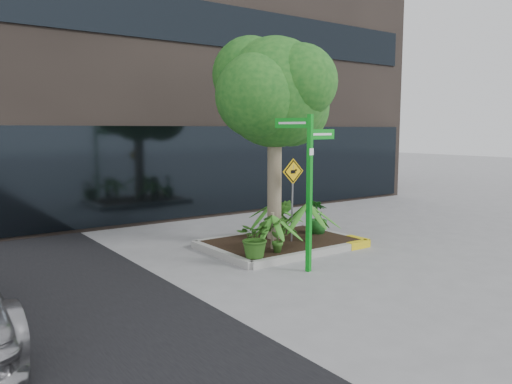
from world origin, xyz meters
TOP-DOWN VIEW (x-y plane):
  - ground at (0.00, 0.00)m, footprint 80.00×80.00m
  - planter at (0.23, 0.27)m, footprint 3.35×2.36m
  - tree at (0.22, 0.60)m, footprint 3.11×2.76m
  - palm_front at (0.61, -0.10)m, footprint 1.03×1.03m
  - palm_left at (-0.44, -0.20)m, footprint 0.86×0.86m
  - palm_back at (0.53, 1.11)m, footprint 0.82×0.82m
  - shrub_a at (-1.15, -0.55)m, footprint 1.02×1.02m
  - shrub_b at (1.38, 0.40)m, footprint 0.53×0.53m
  - shrub_c at (-0.53, -0.49)m, footprint 0.52×0.52m
  - shrub_d at (0.68, 0.85)m, footprint 0.63×0.63m
  - street_sign_post at (-0.56, -1.43)m, footprint 0.97×0.84m
  - cattle_sign at (0.33, 0.08)m, footprint 0.57×0.07m

SIDE VIEW (x-z plane):
  - ground at x=0.00m, z-range 0.00..0.00m
  - planter at x=0.23m, z-range 0.03..0.18m
  - shrub_c at x=-0.53m, z-range 0.15..0.90m
  - shrub_b at x=1.38m, z-range 0.15..0.95m
  - shrub_a at x=-1.15m, z-range 0.15..0.96m
  - shrub_d at x=0.68m, z-range 0.15..0.97m
  - palm_back at x=0.53m, z-range 0.38..1.29m
  - palm_left at x=-0.44m, z-range 0.38..1.33m
  - palm_front at x=0.61m, z-range 0.43..1.57m
  - cattle_sign at x=0.33m, z-range 0.47..2.31m
  - street_sign_post at x=-0.56m, z-range 0.34..3.22m
  - tree at x=0.22m, z-range 1.07..5.74m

